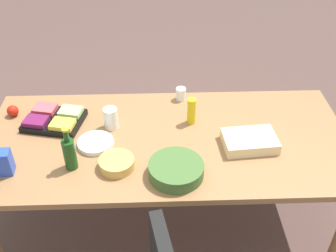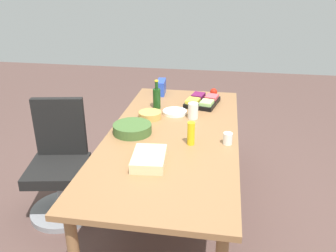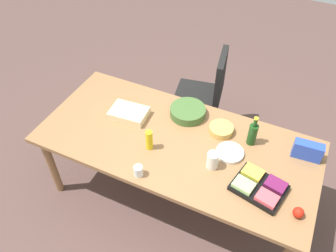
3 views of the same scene
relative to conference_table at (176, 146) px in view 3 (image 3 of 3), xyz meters
name	(u,v)px [view 3 (image 3 of 3)]	position (x,y,z in m)	size (l,w,h in m)	color
ground_plane	(175,194)	(0.00, 0.00, -0.70)	(10.00, 10.00, 0.00)	brown
conference_table	(176,146)	(0.00, 0.00, 0.00)	(2.29, 1.05, 0.77)	#946740
office_chair	(202,102)	(-0.12, 0.96, -0.31)	(0.57, 0.56, 1.00)	gray
paper_plate_stack	(230,153)	(0.44, 0.05, 0.08)	(0.22, 0.22, 0.03)	white
mayo_jar	(213,160)	(0.36, -0.13, 0.14)	(0.09, 0.09, 0.14)	white
apple_red	(298,213)	(1.03, -0.28, 0.11)	(0.08, 0.08, 0.08)	red
mustard_bottle	(149,140)	(-0.16, -0.16, 0.16)	(0.06, 0.06, 0.18)	yellow
sheet_cake	(129,113)	(-0.50, 0.09, 0.10)	(0.32, 0.22, 0.07)	beige
fruit_platter	(259,187)	(0.73, -0.18, 0.10)	(0.41, 0.35, 0.07)	black
salad_bowl	(188,112)	(-0.04, 0.32, 0.11)	(0.31, 0.31, 0.08)	#42642F
paper_cup	(138,171)	(-0.11, -0.44, 0.11)	(0.07, 0.07, 0.09)	white
wine_bottle	(253,134)	(0.56, 0.24, 0.18)	(0.08, 0.08, 0.28)	#194317
chip_bowl	(221,129)	(0.30, 0.25, 0.10)	(0.20, 0.20, 0.06)	tan
chip_bag_blue	(308,151)	(0.98, 0.27, 0.14)	(0.22, 0.08, 0.15)	blue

